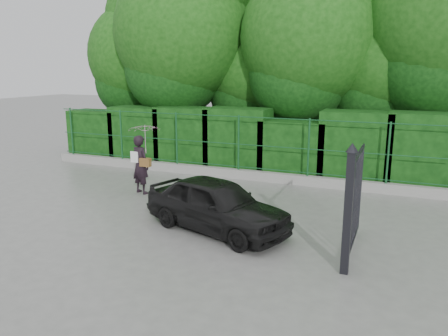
% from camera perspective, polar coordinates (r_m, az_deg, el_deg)
% --- Properties ---
extents(ground, '(80.00, 80.00, 0.00)m').
position_cam_1_polar(ground, '(10.81, -8.74, -6.56)').
color(ground, gray).
extents(kerb, '(14.00, 0.25, 0.30)m').
position_cam_1_polar(kerb, '(14.62, 0.42, -0.63)').
color(kerb, '#9E9E99').
rests_on(kerb, ground).
extents(fence, '(14.13, 0.06, 1.80)m').
position_cam_1_polar(fence, '(14.33, 1.24, 3.37)').
color(fence, '#164F25').
rests_on(fence, kerb).
extents(hedge, '(14.20, 1.20, 2.30)m').
position_cam_1_polar(hedge, '(15.30, 2.34, 3.49)').
color(hedge, black).
rests_on(hedge, ground).
extents(trees, '(17.10, 6.15, 8.08)m').
position_cam_1_polar(trees, '(16.97, 8.50, 16.30)').
color(trees, black).
rests_on(trees, ground).
extents(gate, '(0.22, 2.33, 2.36)m').
position_cam_1_polar(gate, '(8.32, 16.32, -4.30)').
color(gate, black).
rests_on(gate, ground).
extents(woman, '(0.97, 0.94, 2.02)m').
position_cam_1_polar(woman, '(12.73, -10.50, 2.49)').
color(woman, black).
rests_on(woman, ground).
extents(car, '(3.80, 2.44, 1.20)m').
position_cam_1_polar(car, '(9.78, -0.98, -4.79)').
color(car, black).
rests_on(car, ground).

